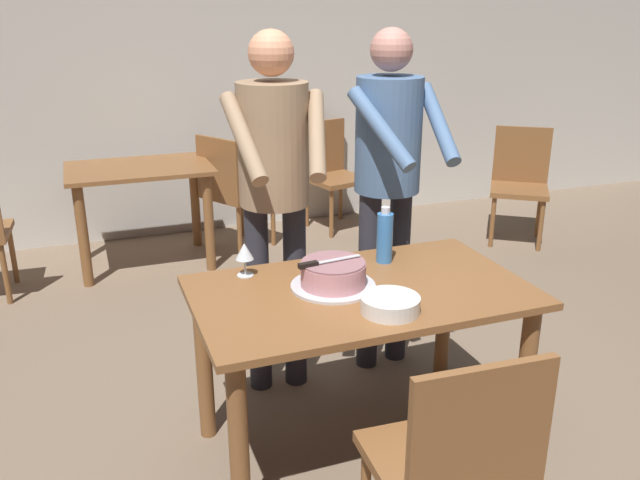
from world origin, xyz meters
TOP-DOWN VIEW (x-y plane):
  - ground_plane at (0.00, 0.00)m, footprint 14.00×14.00m
  - back_wall at (0.00, 3.22)m, footprint 10.00×0.12m
  - main_dining_table at (0.00, 0.00)m, footprint 1.33×0.78m
  - cake_on_platter at (-0.10, 0.05)m, footprint 0.34×0.34m
  - cake_knife at (-0.17, 0.04)m, footprint 0.27×0.05m
  - plate_stack at (0.01, -0.23)m, footprint 0.22×0.22m
  - wine_glass_near at (-0.40, 0.29)m, footprint 0.08×0.08m
  - water_bottle at (0.21, 0.23)m, footprint 0.07×0.07m
  - person_cutting_cake at (-0.17, 0.60)m, footprint 0.46×0.57m
  - person_standing_beside at (0.42, 0.63)m, footprint 0.46×0.57m
  - chair_near_side at (-0.02, -0.77)m, footprint 0.46×0.46m
  - background_table at (-0.61, 2.52)m, footprint 1.00×0.70m
  - background_chair_0 at (1.00, 2.89)m, footprint 0.54×0.54m
  - background_chair_1 at (2.30, 2.05)m, footprint 0.61×0.61m
  - background_chair_2 at (0.07, 2.61)m, footprint 0.60×0.60m

SIDE VIEW (x-z plane):
  - ground_plane at x=0.00m, z-range 0.00..0.00m
  - chair_near_side at x=-0.02m, z-range 0.04..0.94m
  - background_chair_0 at x=1.00m, z-range 0.04..0.94m
  - background_chair_1 at x=2.30m, z-range 0.04..0.94m
  - background_chair_2 at x=0.07m, z-range 0.04..0.94m
  - background_table at x=-0.61m, z-range 0.21..0.95m
  - main_dining_table at x=0.00m, z-range 0.24..0.99m
  - plate_stack at x=0.01m, z-range 0.75..0.81m
  - cake_on_platter at x=-0.10m, z-range 0.75..0.86m
  - wine_glass_near at x=-0.40m, z-range 0.78..0.92m
  - water_bottle at x=0.21m, z-range 0.74..0.99m
  - cake_knife at x=-0.17m, z-range 0.86..0.88m
  - person_cutting_cake at x=-0.17m, z-range 0.22..1.94m
  - person_standing_beside at x=0.42m, z-range 0.22..1.94m
  - back_wall at x=0.00m, z-range 0.00..2.70m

